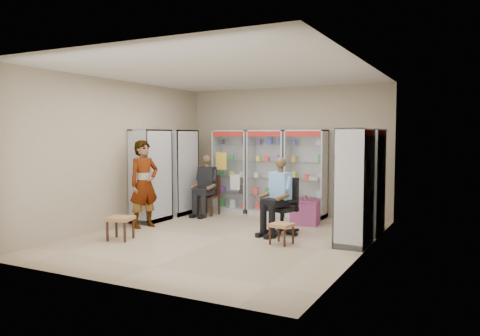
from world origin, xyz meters
The scene contains 18 objects.
floor centered at (0.00, 0.00, 0.00)m, with size 6.00×6.00×0.00m, color tan.
room_shell centered at (0.00, 0.00, 1.97)m, with size 5.02×6.02×3.01m.
cabinet_back_left centered at (-1.30, 2.73, 1.00)m, with size 0.90×0.50×2.00m, color #A1A4A7.
cabinet_back_mid centered at (-0.35, 2.73, 1.00)m, with size 0.90×0.50×2.00m, color silver.
cabinet_back_right centered at (0.60, 2.73, 1.00)m, with size 0.90×0.50×2.00m, color silver.
cabinet_right_far centered at (2.23, 1.60, 1.00)m, with size 0.50×0.90×2.00m, color #A5A8AC.
cabinet_right_near centered at (2.23, 0.50, 1.00)m, with size 0.50×0.90×2.00m, color #A5A8AC.
cabinet_left_far centered at (-2.23, 1.80, 1.00)m, with size 0.50×0.90×2.00m, color #ACAFB3.
cabinet_left_near centered at (-2.23, 0.70, 1.00)m, with size 0.50×0.90×2.00m, color silver.
wooden_chair centered at (-1.55, 2.00, 0.47)m, with size 0.42×0.42×0.94m, color black.
seated_customer centered at (-1.55, 1.95, 0.67)m, with size 0.44×0.60×1.34m, color black, non-canonical shape.
office_chair centered at (0.79, 0.79, 0.54)m, with size 0.59×0.59×1.08m, color black.
seated_shopkeeper centered at (0.79, 0.74, 0.69)m, with size 0.45×0.63×1.37m, color #7AA1F2, non-canonical shape.
pink_trunk centered at (0.88, 1.89, 0.26)m, with size 0.55×0.53×0.53m, color #AD4590.
tea_glass centered at (0.88, 1.89, 0.58)m, with size 0.07×0.07×0.10m, color #5B1807.
woven_stool_a centered at (1.11, 0.00, 0.18)m, with size 0.36×0.36×0.36m, color olive.
woven_stool_b centered at (-1.59, -1.01, 0.21)m, with size 0.42×0.42×0.42m, color #B3814B.
standing_man centered at (-1.95, 0.11, 0.89)m, with size 0.65×0.42×1.78m, color gray.
Camera 1 is at (4.09, -7.42, 1.87)m, focal length 35.00 mm.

